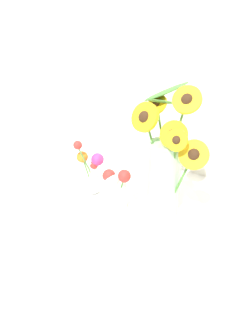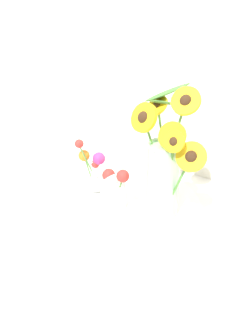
{
  "view_description": "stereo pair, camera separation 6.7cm",
  "coord_description": "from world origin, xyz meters",
  "px_view_note": "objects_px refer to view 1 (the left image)",
  "views": [
    {
      "loc": [
        0.56,
        -0.71,
        0.62
      ],
      "look_at": [
        0.03,
        0.04,
        0.15
      ],
      "focal_mm": 35.0,
      "sensor_mm": 36.0,
      "label": 1
    },
    {
      "loc": [
        0.61,
        -0.67,
        0.62
      ],
      "look_at": [
        0.03,
        0.04,
        0.15
      ],
      "focal_mm": 35.0,
      "sensor_mm": 36.0,
      "label": 2
    }
  ],
  "objects_px": {
    "vase_small_center": "(114,191)",
    "vase_bulb_right": "(92,172)",
    "serving_tray": "(126,204)",
    "mason_jar_sunflowers": "(165,166)"
  },
  "relations": [
    {
      "from": "serving_tray",
      "to": "vase_bulb_right",
      "type": "xyz_separation_m",
      "value": [
        -0.12,
        -0.02,
        0.09
      ]
    },
    {
      "from": "serving_tray",
      "to": "vase_small_center",
      "type": "xyz_separation_m",
      "value": [
        -0.01,
        -0.05,
        0.07
      ]
    },
    {
      "from": "mason_jar_sunflowers",
      "to": "vase_small_center",
      "type": "bearing_deg",
      "value": -153.28
    },
    {
      "from": "serving_tray",
      "to": "mason_jar_sunflowers",
      "type": "relative_size",
      "value": 1.23
    },
    {
      "from": "serving_tray",
      "to": "vase_small_center",
      "type": "bearing_deg",
      "value": -102.91
    },
    {
      "from": "serving_tray",
      "to": "vase_bulb_right",
      "type": "relative_size",
      "value": 2.45
    },
    {
      "from": "vase_bulb_right",
      "to": "vase_small_center",
      "type": "bearing_deg",
      "value": -12.87
    },
    {
      "from": "serving_tray",
      "to": "vase_bulb_right",
      "type": "bearing_deg",
      "value": -169.87
    },
    {
      "from": "vase_small_center",
      "to": "vase_bulb_right",
      "type": "xyz_separation_m",
      "value": [
        -0.11,
        0.03,
        0.02
      ]
    },
    {
      "from": "mason_jar_sunflowers",
      "to": "vase_bulb_right",
      "type": "distance_m",
      "value": 0.27
    }
  ]
}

